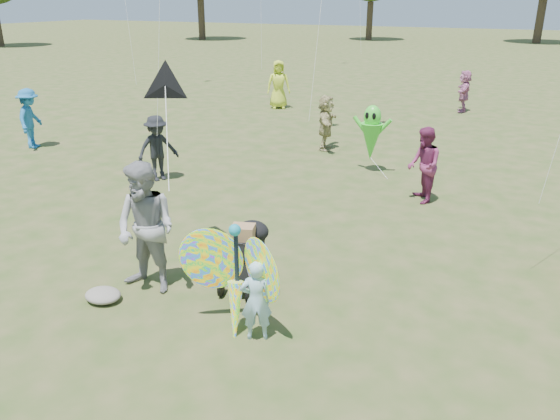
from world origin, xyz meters
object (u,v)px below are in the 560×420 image
object	(u,v)px
crowd_d	(326,123)
alien_kite	(371,135)
crowd_j	(464,91)
crowd_b	(157,148)
butterfly_kite	(236,279)
crowd_g	(279,84)
child_girl	(256,301)
crowd_e	(424,165)
crowd_i	(30,119)
adult_man	(146,229)
jogging_stroller	(247,252)

from	to	relation	value
crowd_d	alien_kite	bearing A→B (deg)	-145.11
crowd_d	crowd_j	size ratio (longest dim) A/B	1.01
crowd_b	butterfly_kite	bearing A→B (deg)	-103.93
crowd_g	alien_kite	size ratio (longest dim) A/B	1.10
child_girl	butterfly_kite	distance (m)	0.40
crowd_e	crowd_i	size ratio (longest dim) A/B	0.95
crowd_e	crowd_g	distance (m)	11.36
child_girl	crowd_g	size ratio (longest dim) A/B	0.60
crowd_i	adult_man	bearing A→B (deg)	-147.82
child_girl	crowd_j	distance (m)	17.17
alien_kite	butterfly_kite	bearing A→B (deg)	-86.50
crowd_d	crowd_i	distance (m)	8.79
child_girl	crowd_j	xyz separation A→B (m)	(0.17, 17.17, 0.23)
crowd_j	adult_man	bearing A→B (deg)	-15.34
child_girl	jogging_stroller	distance (m)	1.37
crowd_g	crowd_i	size ratio (longest dim) A/B	1.08
butterfly_kite	child_girl	bearing A→B (deg)	-10.72
crowd_i	jogging_stroller	bearing A→B (deg)	-141.08
crowd_b	crowd_g	distance (m)	9.83
crowd_g	crowd_e	bearing A→B (deg)	-79.41
crowd_i	butterfly_kite	bearing A→B (deg)	-144.90
crowd_b	crowd_d	xyz separation A→B (m)	(2.67, 4.50, 0.00)
crowd_i	jogging_stroller	size ratio (longest dim) A/B	1.58
adult_man	crowd_i	world-z (taller)	adult_man
crowd_e	butterfly_kite	bearing A→B (deg)	-37.81
crowd_g	crowd_j	world-z (taller)	crowd_g
butterfly_kite	crowd_j	bearing A→B (deg)	88.29
crowd_e	crowd_g	xyz separation A→B (m)	(-7.58, 8.46, 0.12)
crowd_e	jogging_stroller	bearing A→B (deg)	-44.57
crowd_e	crowd_b	bearing A→B (deg)	-105.20
child_girl	crowd_i	bearing A→B (deg)	-57.99
child_girl	crowd_b	size ratio (longest dim) A/B	0.70
crowd_d	butterfly_kite	world-z (taller)	crowd_d
child_girl	butterfly_kite	world-z (taller)	butterfly_kite
crowd_b	crowd_g	xyz separation A→B (m)	(-1.38, 9.73, 0.15)
crowd_g	crowd_i	distance (m)	9.66
adult_man	crowd_e	world-z (taller)	adult_man
crowd_d	alien_kite	size ratio (longest dim) A/B	0.93
crowd_g	jogging_stroller	bearing A→B (deg)	-97.51
butterfly_kite	alien_kite	size ratio (longest dim) A/B	1.00
adult_man	crowd_i	xyz separation A→B (m)	(-8.58, 5.41, -0.14)
crowd_b	jogging_stroller	xyz separation A→B (m)	(4.57, -3.80, -0.19)
crowd_e	crowd_j	world-z (taller)	crowd_e
child_girl	crowd_g	xyz separation A→B (m)	(-6.71, 14.67, 0.39)
crowd_g	jogging_stroller	xyz separation A→B (m)	(5.95, -13.53, -0.34)
crowd_j	jogging_stroller	bearing A→B (deg)	-10.95
adult_man	jogging_stroller	world-z (taller)	adult_man
crowd_i	crowd_g	bearing A→B (deg)	-49.85
jogging_stroller	alien_kite	size ratio (longest dim) A/B	0.64
adult_man	child_girl	bearing A→B (deg)	-10.38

